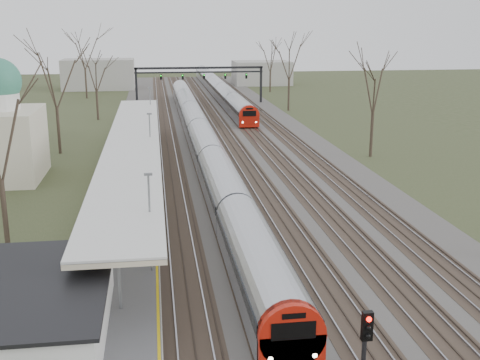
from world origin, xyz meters
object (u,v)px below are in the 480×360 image
object	(u,v)px
passenger	(144,236)
signal_post	(365,349)
train_far	(218,87)
train_near	(199,133)

from	to	relation	value
passenger	signal_post	size ratio (longest dim) A/B	0.43
train_far	passenger	xyz separation A→B (m)	(-12.57, -80.07, 0.40)
passenger	train_near	bearing A→B (deg)	12.90
train_near	signal_post	distance (m)	47.66
train_near	train_far	world-z (taller)	same
passenger	signal_post	distance (m)	16.09
train_near	passenger	distance (m)	33.77
train_near	passenger	bearing A→B (deg)	-99.49
signal_post	passenger	bearing A→B (deg)	117.09
train_near	train_far	xyz separation A→B (m)	(7.00, 46.77, 0.00)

